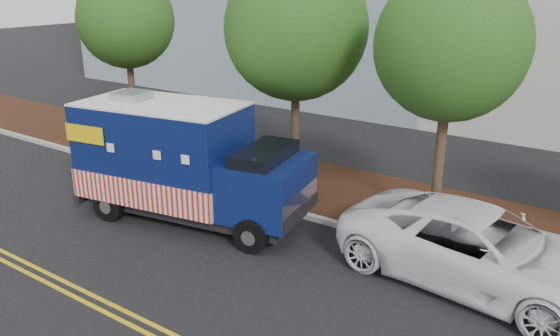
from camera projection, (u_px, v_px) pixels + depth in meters
The scene contains 11 objects.
ground at pixel (196, 211), 15.58m from camera, with size 120.00×120.00×0.00m, color black.
curb at pixel (227, 194), 16.64m from camera, with size 120.00×0.18×0.15m, color #9E9E99.
mulch_strip at pixel (267, 174), 18.27m from camera, with size 120.00×4.00×0.15m, color black.
centerline_near at pixel (58, 278), 12.12m from camera, with size 120.00×0.10×0.01m, color gold.
centerline_far at pixel (48, 283), 11.92m from camera, with size 120.00×0.10×0.01m, color gold.
tree_a at pixel (126, 20), 20.37m from camera, with size 3.61×3.61×6.62m.
tree_b at pixel (296, 29), 15.88m from camera, with size 4.23×4.23×7.03m.
tree_c at pixel (451, 45), 13.03m from camera, with size 3.71×3.71×6.66m.
sign_post at pixel (172, 139), 18.27m from camera, with size 0.06×0.06×2.40m, color #473828.
food_truck at pixel (182, 164), 14.76m from camera, with size 6.74×3.40×3.40m.
white_car at pixel (479, 248), 11.69m from camera, with size 2.79×6.04×1.68m, color white.
Camera 1 is at (10.07, -10.40, 6.36)m, focal length 35.00 mm.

